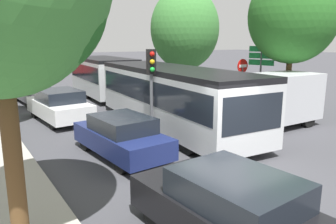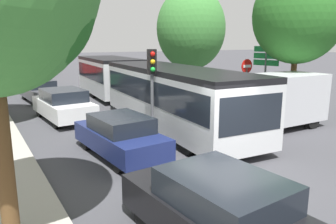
{
  "view_description": "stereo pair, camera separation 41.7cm",
  "coord_description": "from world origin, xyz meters",
  "px_view_note": "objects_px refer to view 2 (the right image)",
  "views": [
    {
      "loc": [
        -6.07,
        -5.93,
        3.69
      ],
      "look_at": [
        0.2,
        3.66,
        1.2
      ],
      "focal_mm": 35.0,
      "sensor_mm": 36.0,
      "label": 1
    },
    {
      "loc": [
        -5.72,
        -6.15,
        3.69
      ],
      "look_at": [
        0.2,
        3.66,
        1.2
      ],
      "focal_mm": 35.0,
      "sensor_mm": 36.0,
      "label": 2
    }
  ],
  "objects_px": {
    "queued_car_green": "(26,80)",
    "queued_car_black": "(220,212)",
    "city_bus_rear": "(8,61)",
    "tree_right_mid": "(191,29)",
    "tree_right_near": "(297,18)",
    "queued_car_navy": "(120,135)",
    "white_van": "(275,100)",
    "traffic_light": "(152,74)",
    "articulated_bus": "(140,84)",
    "no_entry_sign": "(246,78)",
    "queued_car_white": "(63,105)",
    "direction_sign_post": "(266,64)",
    "queued_car_graphite": "(40,91)"
  },
  "relations": [
    {
      "from": "white_van",
      "to": "direction_sign_post",
      "type": "relative_size",
      "value": 1.4
    },
    {
      "from": "white_van",
      "to": "direction_sign_post",
      "type": "bearing_deg",
      "value": -128.05
    },
    {
      "from": "queued_car_green",
      "to": "queued_car_navy",
      "type": "bearing_deg",
      "value": 177.28
    },
    {
      "from": "city_bus_rear",
      "to": "queued_car_white",
      "type": "distance_m",
      "value": 25.73
    },
    {
      "from": "queued_car_navy",
      "to": "no_entry_sign",
      "type": "relative_size",
      "value": 1.42
    },
    {
      "from": "queued_car_white",
      "to": "queued_car_graphite",
      "type": "relative_size",
      "value": 1.1
    },
    {
      "from": "tree_right_mid",
      "to": "queued_car_white",
      "type": "bearing_deg",
      "value": -160.67
    },
    {
      "from": "queued_car_navy",
      "to": "traffic_light",
      "type": "xyz_separation_m",
      "value": [
        1.83,
        1.16,
        1.81
      ]
    },
    {
      "from": "tree_right_mid",
      "to": "queued_car_green",
      "type": "bearing_deg",
      "value": 139.27
    },
    {
      "from": "city_bus_rear",
      "to": "queued_car_navy",
      "type": "height_order",
      "value": "city_bus_rear"
    },
    {
      "from": "queued_car_green",
      "to": "tree_right_mid",
      "type": "xyz_separation_m",
      "value": [
        9.63,
        -8.29,
        3.73
      ]
    },
    {
      "from": "tree_right_mid",
      "to": "tree_right_near",
      "type": "bearing_deg",
      "value": -89.91
    },
    {
      "from": "queued_car_white",
      "to": "city_bus_rear",
      "type": "bearing_deg",
      "value": -4.17
    },
    {
      "from": "no_entry_sign",
      "to": "queued_car_black",
      "type": "bearing_deg",
      "value": -46.25
    },
    {
      "from": "city_bus_rear",
      "to": "white_van",
      "type": "xyz_separation_m",
      "value": [
        7.17,
        -31.9,
        -0.21
      ]
    },
    {
      "from": "traffic_light",
      "to": "tree_right_mid",
      "type": "bearing_deg",
      "value": 152.13
    },
    {
      "from": "queued_car_black",
      "to": "white_van",
      "type": "height_order",
      "value": "white_van"
    },
    {
      "from": "queued_car_black",
      "to": "articulated_bus",
      "type": "bearing_deg",
      "value": -23.48
    },
    {
      "from": "white_van",
      "to": "traffic_light",
      "type": "bearing_deg",
      "value": -14.07
    },
    {
      "from": "queued_car_graphite",
      "to": "queued_car_green",
      "type": "bearing_deg",
      "value": -4.09
    },
    {
      "from": "city_bus_rear",
      "to": "tree_right_mid",
      "type": "bearing_deg",
      "value": -158.1
    },
    {
      "from": "white_van",
      "to": "tree_right_near",
      "type": "height_order",
      "value": "tree_right_near"
    },
    {
      "from": "direction_sign_post",
      "to": "tree_right_near",
      "type": "xyz_separation_m",
      "value": [
        0.45,
        -1.32,
        2.15
      ]
    },
    {
      "from": "queued_car_graphite",
      "to": "tree_right_near",
      "type": "height_order",
      "value": "tree_right_near"
    },
    {
      "from": "queued_car_black",
      "to": "no_entry_sign",
      "type": "height_order",
      "value": "no_entry_sign"
    },
    {
      "from": "white_van",
      "to": "articulated_bus",
      "type": "bearing_deg",
      "value": -60.14
    },
    {
      "from": "articulated_bus",
      "to": "city_bus_rear",
      "type": "height_order",
      "value": "articulated_bus"
    },
    {
      "from": "queued_car_green",
      "to": "traffic_light",
      "type": "xyz_separation_m",
      "value": [
        2.16,
        -16.49,
        1.72
      ]
    },
    {
      "from": "city_bus_rear",
      "to": "tree_right_mid",
      "type": "distance_m",
      "value": 24.46
    },
    {
      "from": "queued_car_graphite",
      "to": "white_van",
      "type": "distance_m",
      "value": 14.02
    },
    {
      "from": "direction_sign_post",
      "to": "city_bus_rear",
      "type": "bearing_deg",
      "value": -85.08
    },
    {
      "from": "white_van",
      "to": "city_bus_rear",
      "type": "bearing_deg",
      "value": -76.51
    },
    {
      "from": "queued_car_white",
      "to": "tree_right_near",
      "type": "height_order",
      "value": "tree_right_near"
    },
    {
      "from": "queued_car_navy",
      "to": "queued_car_white",
      "type": "xyz_separation_m",
      "value": [
        -0.35,
        5.98,
        0.07
      ]
    },
    {
      "from": "queued_car_black",
      "to": "city_bus_rear",
      "type": "bearing_deg",
      "value": -4.19
    },
    {
      "from": "articulated_bus",
      "to": "traffic_light",
      "type": "height_order",
      "value": "traffic_light"
    },
    {
      "from": "queued_car_navy",
      "to": "no_entry_sign",
      "type": "bearing_deg",
      "value": -76.73
    },
    {
      "from": "queued_car_black",
      "to": "white_van",
      "type": "relative_size",
      "value": 0.84
    },
    {
      "from": "city_bus_rear",
      "to": "queued_car_black",
      "type": "relative_size",
      "value": 2.78
    },
    {
      "from": "queued_car_black",
      "to": "queued_car_green",
      "type": "xyz_separation_m",
      "value": [
        0.09,
        23.16,
        0.05
      ]
    },
    {
      "from": "no_entry_sign",
      "to": "direction_sign_post",
      "type": "relative_size",
      "value": 0.78
    },
    {
      "from": "queued_car_green",
      "to": "tree_right_near",
      "type": "distance_m",
      "value": 19.8
    },
    {
      "from": "queued_car_white",
      "to": "tree_right_mid",
      "type": "height_order",
      "value": "tree_right_mid"
    },
    {
      "from": "queued_car_white",
      "to": "traffic_light",
      "type": "relative_size",
      "value": 1.29
    },
    {
      "from": "city_bus_rear",
      "to": "white_van",
      "type": "bearing_deg",
      "value": -168.45
    },
    {
      "from": "tree_right_near",
      "to": "white_van",
      "type": "bearing_deg",
      "value": -156.39
    },
    {
      "from": "white_van",
      "to": "queued_car_green",
      "type": "bearing_deg",
      "value": -66.9
    },
    {
      "from": "queued_car_green",
      "to": "queued_car_black",
      "type": "bearing_deg",
      "value": 175.95
    },
    {
      "from": "queued_car_black",
      "to": "no_entry_sign",
      "type": "xyz_separation_m",
      "value": [
        8.27,
        7.92,
        1.15
      ]
    },
    {
      "from": "queued_car_graphite",
      "to": "queued_car_green",
      "type": "height_order",
      "value": "queued_car_green"
    }
  ]
}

